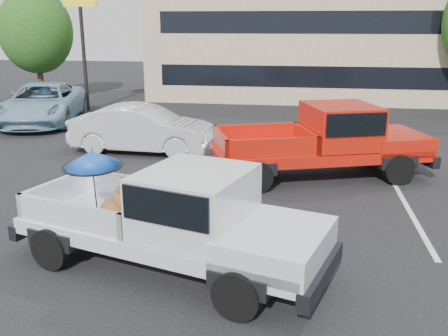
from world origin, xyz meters
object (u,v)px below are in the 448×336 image
(silver_pickup, at_px, (183,215))
(red_pickup, at_px, (333,138))
(tree_back, at_px, (396,19))
(blue_suv, at_px, (43,103))
(silver_sedan, at_px, (143,129))
(motel_sign, at_px, (81,12))
(tree_left, at_px, (36,31))

(silver_pickup, height_order, red_pickup, silver_pickup)
(tree_back, height_order, blue_suv, tree_back)
(tree_back, distance_m, silver_sedan, 20.87)
(blue_suv, bearing_deg, silver_sedan, -49.67)
(motel_sign, xyz_separation_m, silver_sedan, (5.22, -7.50, -3.86))
(silver_pickup, bearing_deg, blue_suv, 143.59)
(tree_left, height_order, blue_suv, tree_left)
(red_pickup, distance_m, blue_suv, 13.39)
(tree_left, bearing_deg, tree_back, 19.29)
(red_pickup, relative_size, silver_sedan, 1.37)
(silver_pickup, bearing_deg, silver_sedan, 129.19)
(silver_sedan, relative_size, blue_suv, 0.79)
(silver_sedan, bearing_deg, blue_suv, 56.73)
(motel_sign, xyz_separation_m, tree_back, (16.00, 10.00, -0.24))
(motel_sign, relative_size, blue_suv, 0.99)
(silver_pickup, distance_m, red_pickup, 6.77)
(tree_left, height_order, silver_pickup, tree_left)
(tree_back, relative_size, blue_suv, 1.17)
(tree_back, distance_m, blue_suv, 21.53)
(tree_left, height_order, red_pickup, tree_left)
(silver_pickup, bearing_deg, red_pickup, 82.03)
(tree_left, height_order, tree_back, tree_back)
(blue_suv, bearing_deg, tree_left, 105.08)
(tree_left, distance_m, blue_suv, 7.70)
(motel_sign, xyz_separation_m, tree_left, (-4.00, 3.00, -0.92))
(motel_sign, bearing_deg, silver_pickup, -61.36)
(tree_left, relative_size, silver_sedan, 1.26)
(motel_sign, distance_m, red_pickup, 15.13)
(silver_pickup, bearing_deg, motel_sign, 135.75)
(red_pickup, xyz_separation_m, silver_sedan, (-6.12, 1.87, -0.33))
(tree_left, distance_m, red_pickup, 19.88)
(silver_sedan, bearing_deg, tree_back, -28.77)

